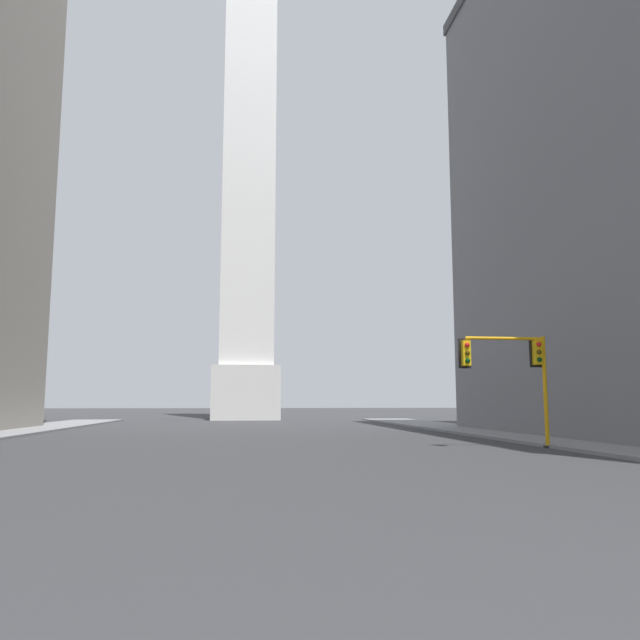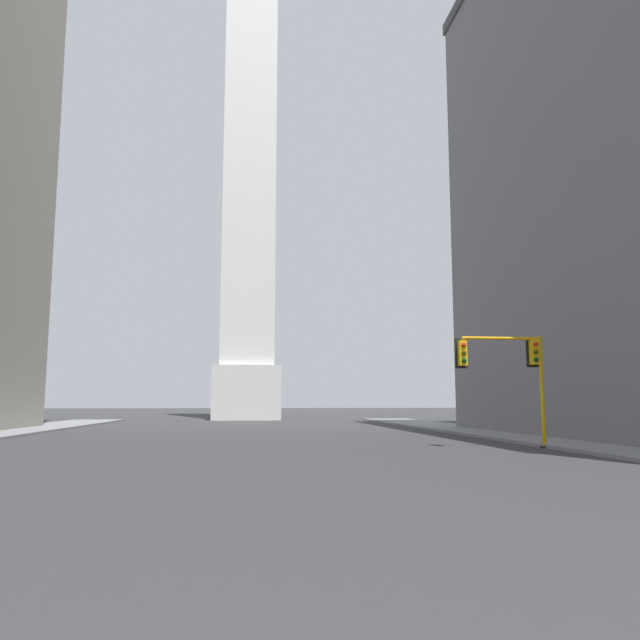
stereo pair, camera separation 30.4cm
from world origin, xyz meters
name	(u,v)px [view 1 (the left image)]	position (x,y,z in m)	size (l,w,h in m)	color
sidewalk_right	(597,445)	(15.32, 25.31, 0.07)	(5.00, 84.35, 0.15)	gray
obelisk	(250,130)	(0.00, 70.29, 34.24)	(7.51, 7.51, 71.42)	silver
traffic_light_mid_right	(515,363)	(11.52, 25.00, 3.68)	(4.06, 0.50, 4.88)	orange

